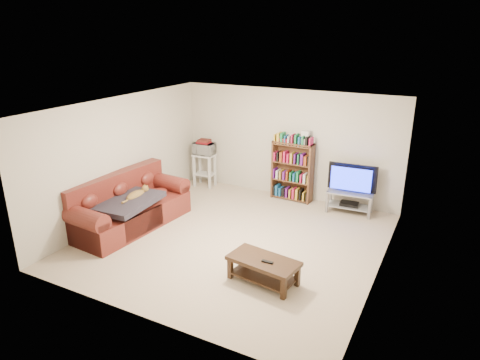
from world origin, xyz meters
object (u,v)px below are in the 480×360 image
Objects in this scene: tv_stand at (350,199)px; bookshelf at (292,170)px; sofa at (128,208)px; coffee_table at (263,266)px.

bookshelf is (-1.32, 0.14, 0.36)m from tv_stand.
sofa is at bearing -128.25° from bookshelf.
sofa is 4.45m from tv_stand.
bookshelf reaches higher than coffee_table.
bookshelf is (-0.82, 3.30, 0.41)m from coffee_table.
tv_stand reaches higher than coffee_table.
tv_stand is (0.50, 3.16, 0.05)m from coffee_table.
tv_stand is at bearing 39.95° from sofa.
coffee_table is at bearing -73.68° from bookshelf.
bookshelf is (2.32, 2.70, 0.33)m from sofa.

